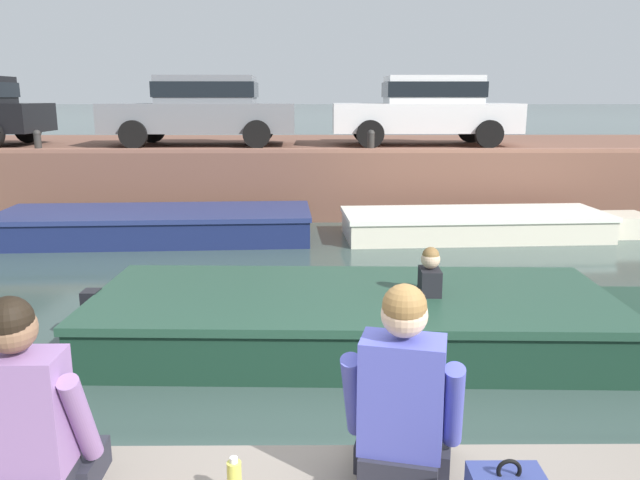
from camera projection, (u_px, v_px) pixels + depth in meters
name	position (u px, v px, depth m)	size (l,w,h in m)	color
ground_plane	(337.00, 296.00, 7.97)	(400.00, 400.00, 0.00)	#384C47
far_quay_wall	(326.00, 171.00, 15.37)	(60.00, 6.00, 1.39)	brown
far_wall_coping	(329.00, 151.00, 12.39)	(60.00, 0.24, 0.08)	#925F4C
boat_moored_west_navy	(141.00, 225.00, 11.01)	(6.54, 2.10, 0.53)	navy
boat_moored_central_cream	(486.00, 224.00, 11.23)	(5.62, 1.83, 0.47)	silver
motorboat_passing	(378.00, 319.00, 6.35)	(6.37, 2.20, 1.03)	#193828
car_left_inner_grey	(203.00, 107.00, 14.11)	(4.30, 2.07, 1.54)	slate
car_centre_white	(427.00, 108.00, 14.15)	(4.16, 1.91, 1.54)	white
mooring_bollard_west	(38.00, 140.00, 12.43)	(0.15, 0.15, 0.45)	#2D2B28
mooring_bollard_mid	(371.00, 140.00, 12.48)	(0.15, 0.15, 0.45)	#2D2B28
person_seated_left	(29.00, 428.00, 2.61)	(0.53, 0.52, 0.96)	#282833
person_seated_right	(402.00, 409.00, 2.77)	(0.58, 0.60, 0.96)	#282833
bottle_drink	(234.00, 480.00, 2.72)	(0.06, 0.06, 0.20)	#CCC64C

